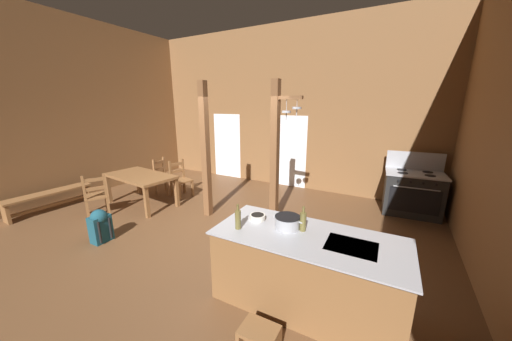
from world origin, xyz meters
The scene contains 20 objects.
ground_plane centered at (0.00, 0.00, -0.05)m, with size 9.07×7.89×0.10m, color brown.
wall_back centered at (0.00, 3.62, 2.23)m, with size 9.07×0.14×4.46m, color brown.
wall_left centered at (-4.20, 0.00, 2.23)m, with size 0.14×7.89×4.46m, color brown.
glazed_door_back_left centered at (-1.86, 3.54, 1.02)m, with size 1.00×0.01×2.05m, color white.
glazed_panel_back_right centered at (0.41, 3.54, 1.02)m, with size 0.84×0.01×2.05m, color white.
kitchen_island centered at (2.26, -0.74, 0.45)m, with size 2.18×1.00×0.90m.
stove_range centered at (3.45, 2.98, 0.48)m, with size 1.19×0.89×1.32m.
support_post_with_pot_rack centered at (0.99, 1.13, 1.49)m, with size 0.60×0.18×2.81m.
support_post_center centered at (-0.43, 0.75, 1.40)m, with size 0.14×0.14×2.81m.
step_stool centered at (2.09, -1.60, 0.18)m, with size 0.37×0.29×0.30m.
dining_table centered at (-2.21, 0.46, 0.65)m, with size 1.78×1.06×0.74m.
ladderback_chair_near_window centered at (-2.51, -0.45, 0.45)m, with size 0.59×0.59×0.95m.
ladderback_chair_by_post centered at (-1.83, 1.34, 0.45)m, with size 0.53×0.53×0.95m.
ladderback_chair_at_table_end centered at (-2.39, 1.32, 0.45)m, with size 0.50×0.50×0.95m.
bench_along_left_wall centered at (-3.73, -0.80, 0.31)m, with size 0.42×1.68×0.44m.
backpack centered at (-1.36, -1.06, 0.31)m, with size 0.31×0.32×0.60m.
stockpot_on_counter centered at (1.98, -0.68, 0.98)m, with size 0.37×0.31×0.16m.
mixing_bowl_on_counter centered at (1.56, -0.65, 0.94)m, with size 0.20×0.20×0.07m.
bottle_tall_on_counter centered at (2.16, -0.65, 1.03)m, with size 0.08×0.08×0.30m.
bottle_short_on_counter centered at (1.47, -0.97, 1.03)m, with size 0.07×0.07×0.31m.
Camera 1 is at (3.02, -3.35, 2.36)m, focal length 18.05 mm.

